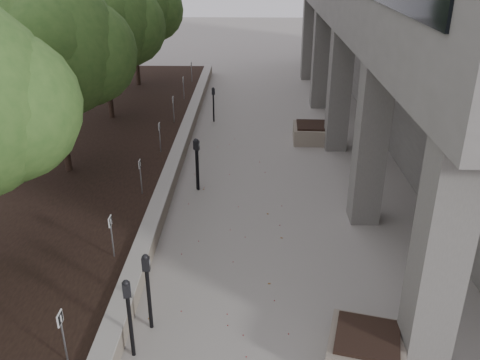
# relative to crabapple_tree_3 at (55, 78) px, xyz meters

# --- Properties ---
(retaining_wall) EXTENTS (0.39, 26.00, 0.50)m
(retaining_wall) POSITION_rel_crabapple_tree_3_xyz_m (2.97, 1.00, -2.87)
(retaining_wall) COLOR gray
(retaining_wall) RESTS_ON ground
(planting_bed) EXTENTS (7.00, 26.00, 0.40)m
(planting_bed) POSITION_rel_crabapple_tree_3_xyz_m (-0.70, 1.00, -2.92)
(planting_bed) COLOR black
(planting_bed) RESTS_ON ground
(crabapple_tree_3) EXTENTS (4.60, 4.00, 5.44)m
(crabapple_tree_3) POSITION_rel_crabapple_tree_3_xyz_m (0.00, 0.00, 0.00)
(crabapple_tree_3) COLOR #335A22
(crabapple_tree_3) RESTS_ON planting_bed
(crabapple_tree_4) EXTENTS (4.60, 4.00, 5.44)m
(crabapple_tree_4) POSITION_rel_crabapple_tree_3_xyz_m (0.00, 5.00, 0.00)
(crabapple_tree_4) COLOR #335A22
(crabapple_tree_4) RESTS_ON planting_bed
(crabapple_tree_5) EXTENTS (4.60, 4.00, 5.44)m
(crabapple_tree_5) POSITION_rel_crabapple_tree_3_xyz_m (0.00, 10.00, 0.00)
(crabapple_tree_5) COLOR #335A22
(crabapple_tree_5) RESTS_ON planting_bed
(parking_sign_2) EXTENTS (0.04, 0.22, 0.96)m
(parking_sign_2) POSITION_rel_crabapple_tree_3_xyz_m (2.45, -7.50, -2.24)
(parking_sign_2) COLOR black
(parking_sign_2) RESTS_ON planting_bed
(parking_sign_3) EXTENTS (0.04, 0.22, 0.96)m
(parking_sign_3) POSITION_rel_crabapple_tree_3_xyz_m (2.45, -4.50, -2.24)
(parking_sign_3) COLOR black
(parking_sign_3) RESTS_ON planting_bed
(parking_sign_4) EXTENTS (0.04, 0.22, 0.96)m
(parking_sign_4) POSITION_rel_crabapple_tree_3_xyz_m (2.45, -1.50, -2.24)
(parking_sign_4) COLOR black
(parking_sign_4) RESTS_ON planting_bed
(parking_sign_5) EXTENTS (0.04, 0.22, 0.96)m
(parking_sign_5) POSITION_rel_crabapple_tree_3_xyz_m (2.45, 1.50, -2.24)
(parking_sign_5) COLOR black
(parking_sign_5) RESTS_ON planting_bed
(parking_sign_6) EXTENTS (0.04, 0.22, 0.96)m
(parking_sign_6) POSITION_rel_crabapple_tree_3_xyz_m (2.45, 4.50, -2.24)
(parking_sign_6) COLOR black
(parking_sign_6) RESTS_ON planting_bed
(parking_sign_7) EXTENTS (0.04, 0.22, 0.96)m
(parking_sign_7) POSITION_rel_crabapple_tree_3_xyz_m (2.45, 7.50, -2.24)
(parking_sign_7) COLOR black
(parking_sign_7) RESTS_ON planting_bed
(parking_sign_8) EXTENTS (0.04, 0.22, 0.96)m
(parking_sign_8) POSITION_rel_crabapple_tree_3_xyz_m (2.45, 10.50, -2.24)
(parking_sign_8) COLOR black
(parking_sign_8) RESTS_ON planting_bed
(parking_meter_1) EXTENTS (0.16, 0.12, 1.58)m
(parking_meter_1) POSITION_rel_crabapple_tree_3_xyz_m (3.53, -6.22, -2.33)
(parking_meter_1) COLOR black
(parking_meter_1) RESTS_ON ground
(parking_meter_2) EXTENTS (0.18, 0.15, 1.56)m
(parking_meter_2) POSITION_rel_crabapple_tree_3_xyz_m (3.35, -6.92, -2.34)
(parking_meter_2) COLOR black
(parking_meter_2) RESTS_ON ground
(parking_meter_3) EXTENTS (0.18, 0.16, 1.54)m
(parking_meter_3) POSITION_rel_crabapple_tree_3_xyz_m (3.80, -0.36, -2.35)
(parking_meter_3) COLOR black
(parking_meter_3) RESTS_ON ground
(parking_meter_4) EXTENTS (0.18, 0.14, 1.55)m
(parking_meter_4) POSITION_rel_crabapple_tree_3_xyz_m (3.83, -0.42, -2.35)
(parking_meter_4) COLOR black
(parking_meter_4) RESTS_ON ground
(parking_meter_5) EXTENTS (0.16, 0.13, 1.38)m
(parking_meter_5) POSITION_rel_crabapple_tree_3_xyz_m (3.83, 5.77, -2.43)
(parking_meter_5) COLOR black
(parking_meter_5) RESTS_ON ground
(planter_front) EXTENTS (1.50, 1.50, 0.58)m
(planter_front) POSITION_rel_crabapple_tree_3_xyz_m (7.29, -7.00, -2.83)
(planter_front) COLOR gray
(planter_front) RESTS_ON ground
(planter_back) EXTENTS (1.38, 1.38, 0.62)m
(planter_back) POSITION_rel_crabapple_tree_3_xyz_m (7.49, 3.69, -2.81)
(planter_back) COLOR gray
(planter_back) RESTS_ON ground
(berry_scatter) EXTENTS (3.30, 14.10, 0.02)m
(berry_scatter) POSITION_rel_crabapple_tree_3_xyz_m (4.70, -3.00, -3.11)
(berry_scatter) COLOR maroon
(berry_scatter) RESTS_ON ground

